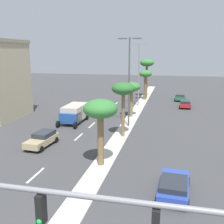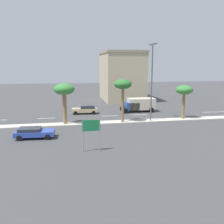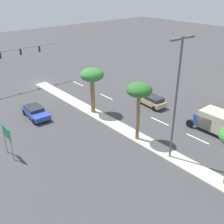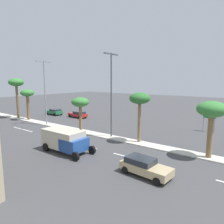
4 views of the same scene
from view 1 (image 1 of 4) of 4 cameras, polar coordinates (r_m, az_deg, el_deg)
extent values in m
plane|color=#424244|center=(35.47, 3.08, -3.20)|extent=(160.00, 160.00, 0.00)
cube|color=beige|center=(42.82, 4.83, -0.36)|extent=(1.80, 69.21, 0.12)
cube|color=silver|center=(23.00, -15.92, -12.78)|extent=(0.20, 2.80, 0.01)
cube|color=silver|center=(31.62, -7.11, -5.27)|extent=(0.20, 2.80, 0.01)
cube|color=silver|center=(36.42, -4.30, -2.78)|extent=(0.20, 2.80, 0.01)
cube|color=silver|center=(48.83, 0.23, 1.25)|extent=(0.20, 2.80, 0.01)
cube|color=silver|center=(51.36, 0.87, 1.82)|extent=(0.20, 2.80, 0.01)
cube|color=silver|center=(67.94, 3.86, 4.47)|extent=(0.20, 2.80, 0.01)
cylinder|color=gray|center=(7.28, -3.55, -17.71)|extent=(15.66, 0.16, 0.16)
cube|color=black|center=(8.09, -14.84, -19.31)|extent=(0.20, 0.32, 0.90)
sphere|color=#19D83F|center=(8.17, -15.13, -21.51)|extent=(0.18, 0.18, 0.18)
cylinder|color=olive|center=(23.02, -2.43, -5.98)|extent=(0.55, 0.55, 4.45)
ellipsoid|color=#387F38|center=(22.29, -2.49, 0.70)|extent=(2.92, 2.92, 1.60)
cylinder|color=olive|center=(30.67, 2.37, -0.57)|extent=(0.38, 0.38, 5.11)
ellipsoid|color=#2D6B2D|center=(30.12, 2.43, 5.01)|extent=(2.61, 2.61, 1.43)
cylinder|color=olive|center=(40.39, 4.12, 1.88)|extent=(0.44, 0.44, 4.04)
ellipsoid|color=#387F38|center=(40.00, 4.18, 5.37)|extent=(2.63, 2.63, 1.45)
cylinder|color=brown|center=(58.55, 7.34, 6.53)|extent=(0.49, 0.49, 6.79)
ellipsoid|color=#387F38|center=(58.27, 7.45, 10.37)|extent=(2.99, 2.99, 1.64)
cylinder|color=brown|center=(55.09, 7.08, 5.14)|extent=(0.56, 0.56, 4.84)
ellipsoid|color=#387F38|center=(54.79, 7.16, 8.11)|extent=(2.57, 2.57, 1.41)
cylinder|color=#515459|center=(34.39, 3.65, 6.13)|extent=(0.20, 0.20, 11.33)
cube|color=#515459|center=(34.36, 2.25, 15.36)|extent=(1.10, 0.24, 0.16)
cube|color=#515459|center=(34.07, 5.34, 15.34)|extent=(1.10, 0.24, 0.16)
cylinder|color=gray|center=(48.34, 5.72, 7.81)|extent=(0.20, 0.20, 11.02)
cube|color=gray|center=(48.30, 4.78, 14.19)|extent=(1.10, 0.24, 0.16)
cube|color=gray|center=(48.08, 6.97, 14.15)|extent=(1.10, 0.24, 0.16)
cube|color=tan|center=(29.09, -14.75, -5.89)|extent=(2.11, 4.45, 0.65)
cube|color=#262B33|center=(29.36, -14.25, -4.53)|extent=(1.78, 2.50, 0.49)
cylinder|color=black|center=(27.56, -14.87, -7.66)|extent=(0.27, 0.66, 0.64)
cylinder|color=black|center=(28.46, -17.78, -7.20)|extent=(0.27, 0.66, 0.64)
cylinder|color=black|center=(30.01, -11.81, -5.81)|extent=(0.27, 0.66, 0.64)
cylinder|color=black|center=(30.84, -14.57, -5.45)|extent=(0.27, 0.66, 0.64)
cube|color=#2D47AD|center=(19.76, 13.04, -15.10)|extent=(2.23, 4.56, 0.57)
cube|color=#262B33|center=(19.05, 13.01, -14.63)|extent=(1.92, 2.55, 0.36)
cylinder|color=black|center=(21.33, 10.68, -13.67)|extent=(0.26, 0.65, 0.64)
cylinder|color=black|center=(21.27, 15.86, -14.02)|extent=(0.26, 0.65, 0.64)
cylinder|color=black|center=(18.59, 9.67, -17.85)|extent=(0.26, 0.65, 0.64)
cylinder|color=black|center=(18.53, 15.74, -18.29)|extent=(0.26, 0.65, 0.64)
cube|color=#287047|center=(56.29, 14.30, 3.07)|extent=(2.07, 4.20, 0.69)
cube|color=#262B33|center=(55.70, 14.32, 3.51)|extent=(1.81, 2.34, 0.35)
cylinder|color=black|center=(57.79, 13.42, 3.01)|extent=(0.25, 0.65, 0.64)
cylinder|color=black|center=(57.77, 15.21, 2.91)|extent=(0.25, 0.65, 0.64)
cylinder|color=black|center=(54.94, 13.31, 2.53)|extent=(0.25, 0.65, 0.64)
cylinder|color=black|center=(54.92, 15.20, 2.42)|extent=(0.25, 0.65, 0.64)
cube|color=red|center=(49.51, 15.34, 1.65)|extent=(2.03, 4.54, 0.55)
cube|color=#262B33|center=(48.87, 15.36, 2.12)|extent=(1.74, 2.53, 0.48)
cylinder|color=black|center=(51.10, 14.42, 1.72)|extent=(0.26, 0.65, 0.64)
cylinder|color=black|center=(51.09, 16.30, 1.60)|extent=(0.26, 0.65, 0.64)
cylinder|color=black|center=(48.06, 14.28, 1.05)|extent=(0.26, 0.65, 0.64)
cylinder|color=black|center=(48.04, 16.27, 0.92)|extent=(0.26, 0.65, 0.64)
cube|color=#234C99|center=(36.43, -8.82, -1.08)|extent=(2.41, 2.27, 1.35)
cube|color=beige|center=(37.97, -7.86, 0.02)|extent=(2.41, 4.83, 2.00)
cylinder|color=black|center=(34.86, -7.81, -2.82)|extent=(0.28, 0.90, 0.90)
cylinder|color=black|center=(35.76, -11.43, -2.56)|extent=(0.28, 0.90, 0.90)
cylinder|color=black|center=(39.23, -5.37, -1.00)|extent=(0.28, 0.90, 0.90)
cylinder|color=black|center=(40.04, -8.65, -0.81)|extent=(0.28, 0.90, 0.90)
camera|label=2|loc=(36.46, 67.24, 3.04)|focal=39.87mm
camera|label=3|loc=(48.77, 29.65, 17.84)|focal=43.71mm
camera|label=4|loc=(32.56, -46.22, 5.72)|focal=33.13mm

